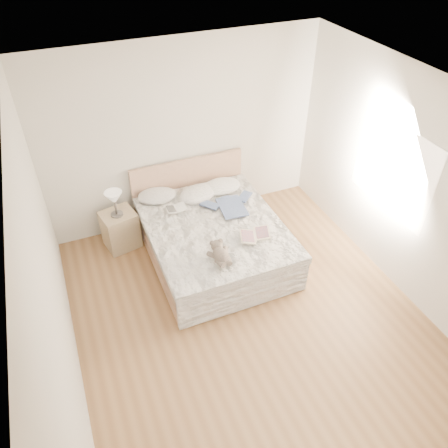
{
  "coord_description": "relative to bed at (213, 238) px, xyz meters",
  "views": [
    {
      "loc": [
        -1.6,
        -3.08,
        4.19
      ],
      "look_at": [
        0.11,
        1.05,
        0.62
      ],
      "focal_mm": 35.0,
      "sensor_mm": 36.0,
      "label": 1
    }
  ],
  "objects": [
    {
      "name": "floor",
      "position": [
        0.0,
        -1.19,
        -0.31
      ],
      "size": [
        4.0,
        4.5,
        0.0
      ],
      "primitive_type": "cube",
      "color": "brown",
      "rests_on": "ground"
    },
    {
      "name": "pillow_right",
      "position": [
        0.41,
        0.67,
        0.33
      ],
      "size": [
        0.58,
        0.41,
        0.17
      ],
      "primitive_type": "ellipsoid",
      "rotation": [
        0.0,
        0.0,
        0.02
      ],
      "color": "white",
      "rests_on": "bed"
    },
    {
      "name": "nightstand",
      "position": [
        -1.13,
        0.7,
        -0.03
      ],
      "size": [
        0.52,
        0.48,
        0.56
      ],
      "primitive_type": "cube",
      "rotation": [
        0.0,
        0.0,
        0.2
      ],
      "color": "tan",
      "rests_on": "floor"
    },
    {
      "name": "pillow_middle",
      "position": [
        0.02,
        0.62,
        0.33
      ],
      "size": [
        0.68,
        0.57,
        0.17
      ],
      "primitive_type": "ellipsoid",
      "rotation": [
        0.0,
        0.0,
        0.32
      ],
      "color": "white",
      "rests_on": "bed"
    },
    {
      "name": "wall_left",
      "position": [
        -2.0,
        -1.19,
        1.04
      ],
      "size": [
        0.02,
        4.5,
        2.7
      ],
      "primitive_type": "cube",
      "color": "silver",
      "rests_on": "ground"
    },
    {
      "name": "wall_front",
      "position": [
        0.0,
        -3.44,
        1.04
      ],
      "size": [
        4.0,
        0.02,
        2.7
      ],
      "primitive_type": "cube",
      "color": "silver",
      "rests_on": "ground"
    },
    {
      "name": "window",
      "position": [
        1.99,
        -0.89,
        1.14
      ],
      "size": [
        0.02,
        1.3,
        1.1
      ],
      "primitive_type": "cube",
      "color": "white",
      "rests_on": "wall_right"
    },
    {
      "name": "childrens_book",
      "position": [
        0.38,
        -0.51,
        0.32
      ],
      "size": [
        0.48,
        0.4,
        0.03
      ],
      "primitive_type": "cube",
      "rotation": [
        0.0,
        0.0,
        -0.34
      ],
      "color": "#FFEFCB",
      "rests_on": "bed"
    },
    {
      "name": "blouse",
      "position": [
        0.35,
        0.16,
        0.32
      ],
      "size": [
        0.58,
        0.61,
        0.02
      ],
      "primitive_type": null,
      "rotation": [
        0.0,
        0.0,
        -0.09
      ],
      "color": "#364871",
      "rests_on": "bed"
    },
    {
      "name": "table_lamp",
      "position": [
        -1.14,
        0.67,
        0.52
      ],
      "size": [
        0.25,
        0.25,
        0.37
      ],
      "color": "#4E4844",
      "rests_on": "nightstand"
    },
    {
      "name": "wall_back",
      "position": [
        0.0,
        1.06,
        1.04
      ],
      "size": [
        4.0,
        0.02,
        2.7
      ],
      "primitive_type": "cube",
      "color": "silver",
      "rests_on": "ground"
    },
    {
      "name": "teddy_bear",
      "position": [
        -0.19,
        -0.78,
        0.34
      ],
      "size": [
        0.25,
        0.35,
        0.18
      ],
      "primitive_type": null,
      "rotation": [
        0.0,
        0.0,
        0.04
      ],
      "color": "#685A4F",
      "rests_on": "bed"
    },
    {
      "name": "ceiling",
      "position": [
        0.0,
        -1.19,
        2.39
      ],
      "size": [
        4.0,
        4.5,
        0.0
      ],
      "primitive_type": "cube",
      "color": "silver",
      "rests_on": "ground"
    },
    {
      "name": "pillow_left",
      "position": [
        -0.53,
        0.8,
        0.33
      ],
      "size": [
        0.61,
        0.47,
        0.16
      ],
      "primitive_type": "ellipsoid",
      "rotation": [
        0.0,
        0.0,
        -0.18
      ],
      "color": "silver",
      "rests_on": "bed"
    },
    {
      "name": "wall_right",
      "position": [
        2.0,
        -1.19,
        1.04
      ],
      "size": [
        0.02,
        4.5,
        2.7
      ],
      "primitive_type": "cube",
      "color": "silver",
      "rests_on": "ground"
    },
    {
      "name": "bed",
      "position": [
        0.0,
        0.0,
        0.0
      ],
      "size": [
        1.72,
        2.14,
        1.0
      ],
      "color": "tan",
      "rests_on": "floor"
    },
    {
      "name": "photo_book",
      "position": [
        -0.37,
        0.41,
        0.32
      ],
      "size": [
        0.29,
        0.2,
        0.02
      ],
      "primitive_type": "cube",
      "rotation": [
        0.0,
        0.0,
        -0.01
      ],
      "color": "white",
      "rests_on": "bed"
    }
  ]
}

